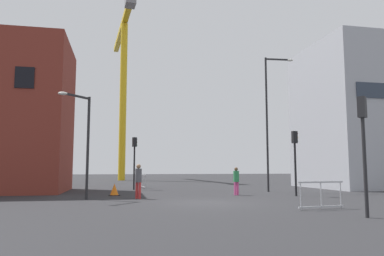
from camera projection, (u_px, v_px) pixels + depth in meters
name	position (u px, v px, depth m)	size (l,w,h in m)	color
ground	(209.00, 203.00, 17.05)	(160.00, 160.00, 0.00)	#28282B
office_block	(371.00, 117.00, 30.94)	(10.38, 8.83, 11.70)	#A8AAB2
construction_crane	(123.00, 68.00, 49.83)	(2.81, 19.95, 21.90)	gold
streetlamp_tall	(270.00, 113.00, 25.64)	(2.09, 0.31, 9.32)	#232326
streetlamp_short	(84.00, 135.00, 18.95)	(1.44, 1.53, 5.31)	#232326
traffic_light_near	(134.00, 154.00, 27.53)	(0.39, 0.34, 3.88)	black
traffic_light_far	(295.00, 152.00, 21.47)	(0.38, 0.26, 3.73)	black
traffic_light_island	(363.00, 136.00, 12.25)	(0.38, 0.36, 3.97)	#232326
pedestrian_walking	(236.00, 179.00, 22.00)	(0.34, 0.34, 1.64)	#D14C8C
pedestrian_waiting	(138.00, 179.00, 19.38)	(0.34, 0.34, 1.80)	red
safety_barrier_rear	(143.00, 181.00, 29.72)	(0.29, 2.46, 1.08)	#9EA0A5
safety_barrier_mid_span	(321.00, 195.00, 14.46)	(2.08, 0.35, 1.08)	#B2B5BA
traffic_cone_striped	(114.00, 190.00, 21.70)	(0.67, 0.67, 0.68)	black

